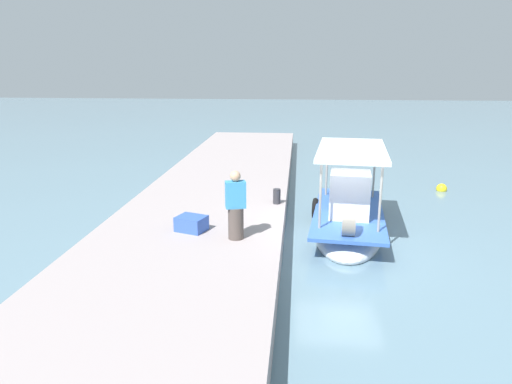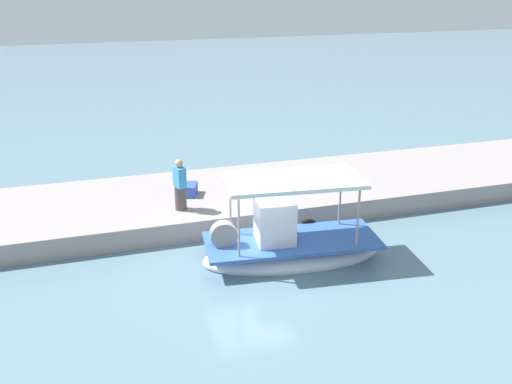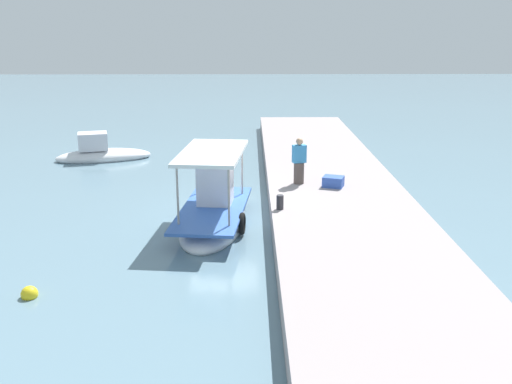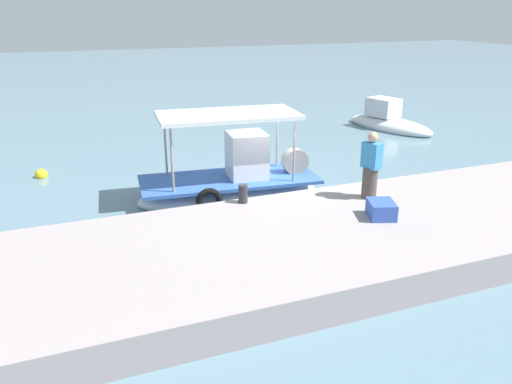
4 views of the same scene
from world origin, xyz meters
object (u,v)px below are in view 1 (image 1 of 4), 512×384
at_px(fisherman_near_bollard, 236,208).
at_px(cargo_crate, 191,223).
at_px(main_fishing_boat, 348,218).
at_px(mooring_bollard, 277,196).
at_px(marker_buoy, 442,189).

xyz_separation_m(fisherman_near_bollard, cargo_crate, (-0.48, -1.27, -0.61)).
xyz_separation_m(main_fishing_boat, fisherman_near_bollard, (2.77, -3.13, 1.06)).
relative_size(mooring_bollard, marker_buoy, 1.13).
xyz_separation_m(mooring_bollard, marker_buoy, (-4.96, 6.61, -0.89)).
height_order(cargo_crate, marker_buoy, cargo_crate).
relative_size(main_fishing_boat, fisherman_near_bollard, 3.21).
height_order(main_fishing_boat, fisherman_near_bollard, main_fishing_boat).
height_order(fisherman_near_bollard, mooring_bollard, fisherman_near_bollard).
distance_m(main_fishing_boat, cargo_crate, 4.98).
xyz_separation_m(main_fishing_boat, marker_buoy, (-5.44, 4.37, -0.39)).
relative_size(cargo_crate, marker_buoy, 1.75).
distance_m(main_fishing_boat, mooring_bollard, 2.34).
relative_size(fisherman_near_bollard, cargo_crate, 2.38).
height_order(fisherman_near_bollard, marker_buoy, fisherman_near_bollard).
xyz_separation_m(main_fishing_boat, mooring_bollard, (-0.48, -2.24, 0.50)).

